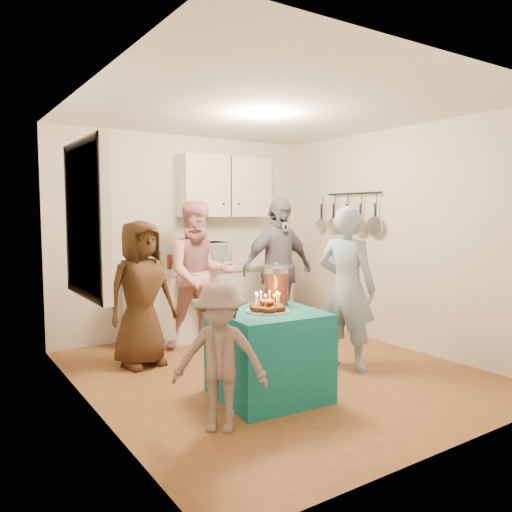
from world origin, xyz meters
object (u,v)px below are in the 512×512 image
microwave (205,254)px  woman_back_left (141,293)px  counter (212,302)px  woman_back_right (278,270)px  party_table (268,354)px  man_birthday (347,288)px  woman_back_center (200,275)px  punch_jar (276,286)px  child_near_left (220,357)px

microwave → woman_back_left: size_ratio=0.37×
counter → woman_back_right: size_ratio=1.23×
counter → woman_back_left: (-1.24, -0.76, 0.34)m
party_table → woman_back_left: bearing=112.0°
woman_back_left → woman_back_right: woman_back_right is taller
man_birthday → woman_back_center: (-0.88, 1.55, 0.03)m
party_table → punch_jar: (0.25, 0.22, 0.55)m
punch_jar → woman_back_left: size_ratio=0.22×
woman_back_left → woman_back_center: woman_back_center is taller
man_birthday → woman_back_left: size_ratio=1.09×
counter → woman_back_left: size_ratio=1.44×
punch_jar → woman_back_left: 1.51m
microwave → woman_back_left: woman_back_left is taller
counter → party_table: size_ratio=2.59×
punch_jar → woman_back_left: bearing=124.0°
woman_back_center → child_near_left: size_ratio=1.58×
man_birthday → punch_jar: bearing=67.5°
party_table → child_near_left: 0.79m
punch_jar → woman_back_right: woman_back_right is taller
woman_back_center → child_near_left: bearing=-99.7°
woman_back_right → woman_back_center: bearing=162.9°
counter → party_table: 2.32m
woman_back_left → child_near_left: (-0.09, -1.83, -0.22)m
punch_jar → child_near_left: 1.16m
microwave → party_table: 2.39m
microwave → punch_jar: bearing=-99.0°
punch_jar → woman_back_right: 1.62m
punch_jar → woman_back_center: woman_back_center is taller
counter → microwave: microwave is taller
woman_back_center → child_near_left: woman_back_center is taller
punch_jar → party_table: bearing=-137.5°
man_birthday → woman_back_center: 1.79m
woman_back_center → woman_back_right: bearing=-0.1°
man_birthday → woman_back_center: woman_back_center is taller
woman_back_right → child_near_left: (-1.89, -1.88, -0.35)m
punch_jar → woman_back_center: (0.00, 1.54, -0.06)m
punch_jar → child_near_left: bearing=-148.0°
microwave → woman_back_left: 1.41m
child_near_left → punch_jar: bearing=72.3°
punch_jar → man_birthday: (0.88, -0.01, -0.09)m
child_near_left → microwave: bearing=104.5°
woman_back_left → woman_back_right: (1.80, 0.06, 0.13)m
microwave → woman_back_center: bearing=-124.6°
microwave → party_table: bearing=-104.2°
punch_jar → man_birthday: man_birthday is taller
child_near_left → woman_back_center: bearing=106.6°
woman_back_right → child_near_left: 2.69m
microwave → child_near_left: 2.91m
man_birthday → counter: bearing=-8.5°
microwave → man_birthday: size_ratio=0.34×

